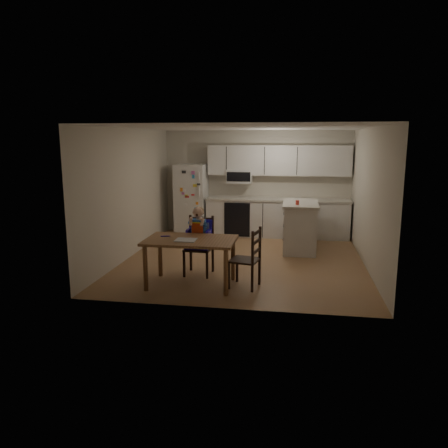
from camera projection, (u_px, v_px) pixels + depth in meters
name	position (u px, v px, depth m)	size (l,w,h in m)	color
room	(247.00, 193.00, 8.66)	(4.52, 5.01, 2.51)	#9A6F43
refrigerator	(191.00, 199.00, 10.61)	(0.72, 0.70, 1.70)	silver
kitchen_run	(276.00, 200.00, 10.36)	(3.37, 0.62, 2.15)	silver
kitchen_island	(300.00, 226.00, 9.13)	(0.71, 1.36, 1.01)	silver
red_cup	(297.00, 202.00, 8.70)	(0.07, 0.07, 0.09)	red
dining_table	(191.00, 245.00, 6.86)	(1.41, 0.90, 0.75)	brown
napkin	(186.00, 240.00, 6.75)	(0.32, 0.28, 0.01)	#AFAFB4
toddler_spoon	(165.00, 236.00, 7.00)	(0.02, 0.02, 0.12)	#2616C5
chair_booster	(199.00, 234.00, 7.44)	(0.46, 0.46, 1.18)	black
chair_side	(250.00, 254.00, 6.76)	(0.50, 0.50, 0.95)	black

